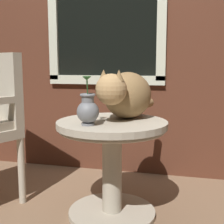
# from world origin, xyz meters

# --- Properties ---
(ground_plane) EXTENTS (6.00, 6.00, 0.00)m
(ground_plane) POSITION_xyz_m (0.00, 0.00, 0.00)
(ground_plane) COLOR #7F6047
(back_wall) EXTENTS (4.00, 0.07, 2.60)m
(back_wall) POSITION_xyz_m (-0.01, 0.85, 1.30)
(back_wall) COLOR #562D1E
(back_wall) RESTS_ON ground_plane
(wicker_side_table) EXTENTS (0.61, 0.61, 0.55)m
(wicker_side_table) POSITION_xyz_m (0.07, 0.09, 0.37)
(wicker_side_table) COLOR #B2A893
(wicker_side_table) RESTS_ON ground_plane
(cat) EXTENTS (0.33, 0.63, 0.28)m
(cat) POSITION_xyz_m (0.13, 0.18, 0.69)
(cat) COLOR olive
(cat) RESTS_ON wicker_side_table
(pewter_vase_with_ivy) EXTENTS (0.11, 0.11, 0.25)m
(pewter_vase_with_ivy) POSITION_xyz_m (-0.02, -0.06, 0.64)
(pewter_vase_with_ivy) COLOR slate
(pewter_vase_with_ivy) RESTS_ON wicker_side_table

